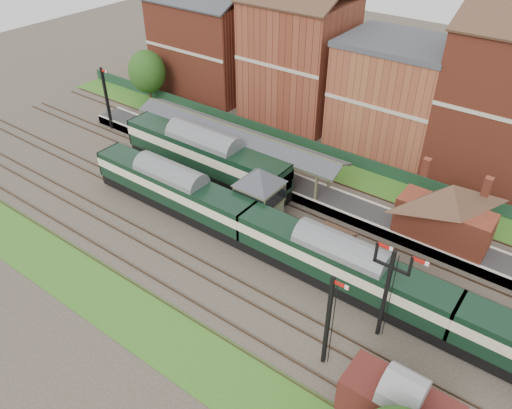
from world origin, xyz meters
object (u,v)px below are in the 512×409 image
Objects in this scene: signal_box at (260,195)px; semaphore_bracket at (387,289)px; dmu_train at (340,264)px; platform_railcar at (205,154)px.

signal_box is 16.16m from semaphore_bracket.
signal_box is 0.11× the size of dmu_train.
dmu_train is at bearing -18.21° from platform_railcar.
signal_box is 10.73m from dmu_train.
signal_box is at bearing 159.08° from semaphore_bracket.
dmu_train is at bearing 152.65° from semaphore_bracket.
dmu_train is (10.20, -3.25, -0.72)m from signal_box.
signal_box is at bearing 162.33° from dmu_train.
platform_railcar is at bearing 161.79° from dmu_train.
semaphore_bracket is 0.15× the size of dmu_train.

